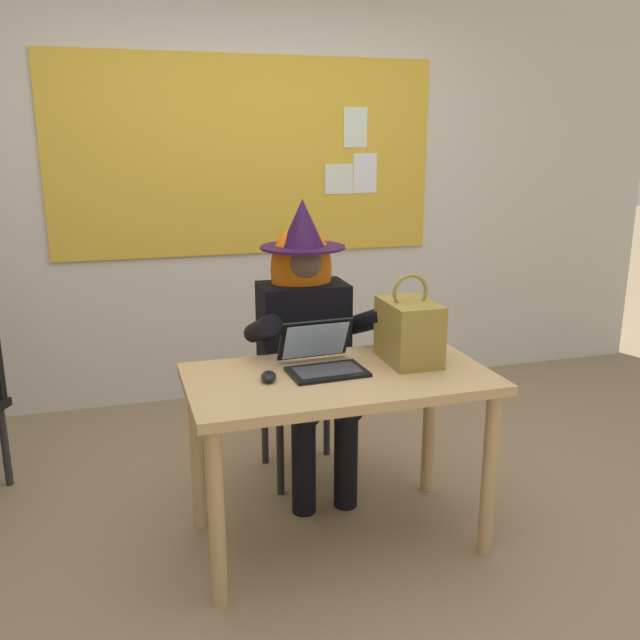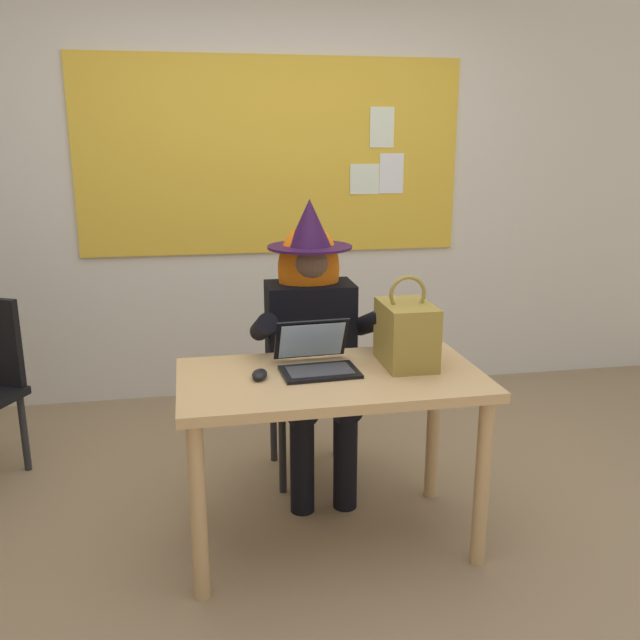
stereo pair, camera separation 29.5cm
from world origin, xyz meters
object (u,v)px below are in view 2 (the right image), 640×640
at_px(person_costumed, 312,326).
at_px(computer_mouse, 260,374).
at_px(desk_main, 331,400).
at_px(handbag, 406,333).
at_px(laptop, 317,359).
at_px(chair_at_desk, 308,371).

bearing_deg(person_costumed, computer_mouse, -28.36).
bearing_deg(desk_main, handbag, 12.58).
relative_size(person_costumed, computer_mouse, 13.36).
relative_size(laptop, computer_mouse, 3.12).
height_order(chair_at_desk, computer_mouse, chair_at_desk).
bearing_deg(chair_at_desk, laptop, -6.81).
height_order(desk_main, person_costumed, person_costumed).
relative_size(desk_main, computer_mouse, 11.79).
distance_m(laptop, computer_mouse, 0.25).
relative_size(desk_main, handbag, 3.24).
distance_m(chair_at_desk, person_costumed, 0.30).
relative_size(chair_at_desk, person_costumed, 0.66).
relative_size(chair_at_desk, laptop, 2.83).
relative_size(desk_main, person_costumed, 0.88).
xyz_separation_m(laptop, handbag, (0.38, -0.00, 0.09)).
relative_size(chair_at_desk, handbag, 2.43).
xyz_separation_m(desk_main, computer_mouse, (-0.29, 0.01, 0.13)).
xyz_separation_m(desk_main, person_costumed, (0.02, 0.57, 0.16)).
bearing_deg(computer_mouse, laptop, 29.22).
height_order(desk_main, computer_mouse, computer_mouse).
xyz_separation_m(person_costumed, handbag, (0.31, -0.49, 0.09)).
xyz_separation_m(desk_main, laptop, (-0.05, 0.08, 0.15)).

